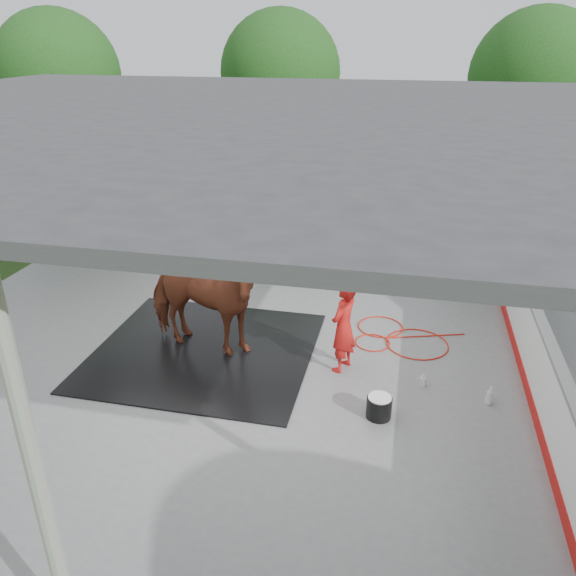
% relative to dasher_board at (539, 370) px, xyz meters
% --- Properties ---
extents(ground, '(100.00, 100.00, 0.00)m').
position_rel_dasher_board_xyz_m(ground, '(-4.60, 0.00, -0.59)').
color(ground, '#1E3814').
extents(concrete_slab, '(12.00, 10.00, 0.05)m').
position_rel_dasher_board_xyz_m(concrete_slab, '(-4.60, 0.00, -0.57)').
color(concrete_slab, slate).
rests_on(concrete_slab, ground).
extents(pavilion_structure, '(12.60, 10.60, 4.05)m').
position_rel_dasher_board_xyz_m(pavilion_structure, '(-4.60, -0.00, 3.37)').
color(pavilion_structure, beige).
rests_on(pavilion_structure, ground).
extents(dasher_board, '(0.16, 8.00, 1.15)m').
position_rel_dasher_board_xyz_m(dasher_board, '(0.00, 0.00, 0.00)').
color(dasher_board, '#AE110E').
rests_on(dasher_board, concrete_slab).
extents(tree_belt, '(28.00, 28.00, 5.80)m').
position_rel_dasher_board_xyz_m(tree_belt, '(-4.30, 0.90, 3.20)').
color(tree_belt, '#382314').
rests_on(tree_belt, ground).
extents(rubber_mat, '(3.64, 3.41, 0.03)m').
position_rel_dasher_board_xyz_m(rubber_mat, '(-5.23, 0.31, -0.53)').
color(rubber_mat, black).
rests_on(rubber_mat, concrete_slab).
extents(horse, '(2.34, 1.37, 1.86)m').
position_rel_dasher_board_xyz_m(horse, '(-5.23, 0.31, 0.42)').
color(horse, brown).
rests_on(horse, rubber_mat).
extents(handler, '(0.55, 0.65, 1.53)m').
position_rel_dasher_board_xyz_m(handler, '(-2.87, 0.28, 0.22)').
color(handler, red).
rests_on(handler, concrete_slab).
extents(wash_bucket, '(0.36, 0.36, 0.33)m').
position_rel_dasher_board_xyz_m(wash_bucket, '(-2.20, -0.86, -0.37)').
color(wash_bucket, black).
rests_on(wash_bucket, concrete_slab).
extents(soap_bottle_a, '(0.11, 0.12, 0.29)m').
position_rel_dasher_board_xyz_m(soap_bottle_a, '(-0.64, -0.21, -0.40)').
color(soap_bottle_a, silver).
rests_on(soap_bottle_a, concrete_slab).
extents(soap_bottle_b, '(0.12, 0.12, 0.20)m').
position_rel_dasher_board_xyz_m(soap_bottle_b, '(-1.58, 0.06, -0.44)').
color(soap_bottle_b, '#338CD8').
rests_on(soap_bottle_b, concrete_slab).
extents(hose_coil, '(1.92, 1.45, 0.02)m').
position_rel_dasher_board_xyz_m(hose_coil, '(-2.01, 1.45, -0.53)').
color(hose_coil, red).
rests_on(hose_coil, concrete_slab).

